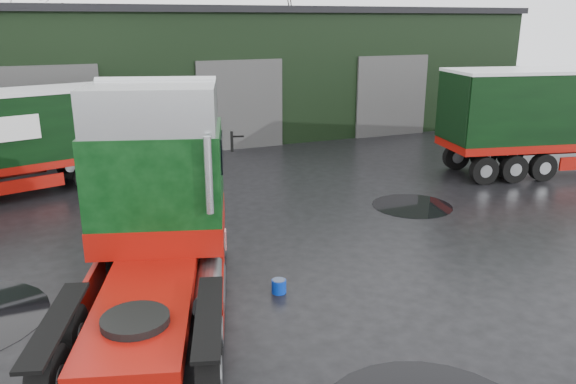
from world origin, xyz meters
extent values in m
plane|color=black|center=(0.00, 0.00, 0.00)|extent=(100.00, 100.00, 0.00)
cube|color=black|center=(2.00, 20.00, 3.00)|extent=(32.00, 12.00, 6.00)
cube|color=black|center=(2.00, 20.00, 6.15)|extent=(32.40, 12.40, 0.30)
cylinder|color=#072CAA|center=(-1.75, -0.01, 0.15)|extent=(0.37, 0.37, 0.30)
cylinder|color=black|center=(4.40, 3.88, 0.00)|extent=(2.54, 2.54, 0.01)
camera|label=1|loc=(-5.84, -10.27, 5.70)|focal=35.00mm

